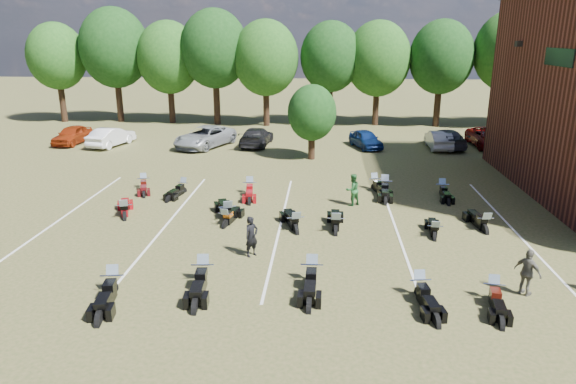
# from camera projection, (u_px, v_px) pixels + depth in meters

# --- Properties ---
(ground) EXTENTS (160.00, 160.00, 0.00)m
(ground) POSITION_uv_depth(u_px,v_px,m) (352.00, 255.00, 19.47)
(ground) COLOR brown
(ground) RESTS_ON ground
(car_0) EXTENTS (1.84, 4.12, 1.38)m
(car_0) POSITION_uv_depth(u_px,v_px,m) (72.00, 135.00, 38.88)
(car_0) COLOR maroon
(car_0) RESTS_ON ground
(car_1) EXTENTS (2.43, 4.45, 1.39)m
(car_1) POSITION_uv_depth(u_px,v_px,m) (111.00, 137.00, 38.14)
(car_1) COLOR silver
(car_1) RESTS_ON ground
(car_2) EXTENTS (4.40, 5.96, 1.50)m
(car_2) POSITION_uv_depth(u_px,v_px,m) (205.00, 137.00, 37.82)
(car_2) COLOR gray
(car_2) RESTS_ON ground
(car_3) EXTENTS (2.29, 4.81, 1.35)m
(car_3) POSITION_uv_depth(u_px,v_px,m) (257.00, 137.00, 38.29)
(car_3) COLOR black
(car_3) RESTS_ON ground
(car_4) EXTENTS (2.64, 4.07, 1.29)m
(car_4) POSITION_uv_depth(u_px,v_px,m) (366.00, 139.00, 37.58)
(car_4) COLOR navy
(car_4) RESTS_ON ground
(car_5) EXTENTS (1.45, 4.06, 1.33)m
(car_5) POSITION_uv_depth(u_px,v_px,m) (439.00, 140.00, 37.26)
(car_5) COLOR #B9B8B4
(car_5) RESTS_ON ground
(car_6) EXTENTS (2.47, 5.12, 1.41)m
(car_6) POSITION_uv_depth(u_px,v_px,m) (489.00, 138.00, 37.74)
(car_6) COLOR #610506
(car_6) RESTS_ON ground
(car_7) EXTENTS (2.65, 4.92, 1.36)m
(car_7) POSITION_uv_depth(u_px,v_px,m) (445.00, 139.00, 37.55)
(car_7) COLOR #3A393E
(car_7) RESTS_ON ground
(person_black) EXTENTS (0.66, 0.67, 1.56)m
(person_black) POSITION_uv_depth(u_px,v_px,m) (252.00, 237.00, 19.15)
(person_black) COLOR black
(person_black) RESTS_ON ground
(person_green) EXTENTS (0.97, 0.93, 1.58)m
(person_green) POSITION_uv_depth(u_px,v_px,m) (352.00, 190.00, 24.87)
(person_green) COLOR #235E2A
(person_green) RESTS_ON ground
(person_grey) EXTENTS (0.86, 0.95, 1.56)m
(person_grey) POSITION_uv_depth(u_px,v_px,m) (528.00, 272.00, 16.27)
(person_grey) COLOR #5B584E
(person_grey) RESTS_ON ground
(motorcycle_1) EXTENTS (1.00, 2.53, 1.38)m
(motorcycle_1) POSITION_uv_depth(u_px,v_px,m) (204.00, 283.00, 17.26)
(motorcycle_1) COLOR black
(motorcycle_1) RESTS_ON ground
(motorcycle_2) EXTENTS (1.13, 2.49, 1.34)m
(motorcycle_2) POSITION_uv_depth(u_px,v_px,m) (114.00, 294.00, 16.54)
(motorcycle_2) COLOR black
(motorcycle_2) RESTS_ON ground
(motorcycle_3) EXTENTS (0.82, 2.45, 1.36)m
(motorcycle_3) POSITION_uv_depth(u_px,v_px,m) (312.00, 282.00, 17.29)
(motorcycle_3) COLOR black
(motorcycle_3) RESTS_ON ground
(motorcycle_4) EXTENTS (1.00, 2.30, 1.24)m
(motorcycle_4) POSITION_uv_depth(u_px,v_px,m) (419.00, 297.00, 16.34)
(motorcycle_4) COLOR black
(motorcycle_4) RESTS_ON ground
(motorcycle_5) EXTENTS (0.95, 2.17, 1.17)m
(motorcycle_5) POSITION_uv_depth(u_px,v_px,m) (492.00, 301.00, 16.11)
(motorcycle_5) COLOR black
(motorcycle_5) RESTS_ON ground
(motorcycle_7) EXTENTS (1.49, 2.46, 1.31)m
(motorcycle_7) POSITION_uv_depth(u_px,v_px,m) (125.00, 219.00, 23.26)
(motorcycle_7) COLOR maroon
(motorcycle_7) RESTS_ON ground
(motorcycle_8) EXTENTS (1.08, 2.25, 1.20)m
(motorcycle_8) POSITION_uv_depth(u_px,v_px,m) (226.00, 227.00, 22.29)
(motorcycle_8) COLOR black
(motorcycle_8) RESTS_ON ground
(motorcycle_9) EXTENTS (1.62, 2.65, 1.41)m
(motorcycle_9) POSITION_uv_depth(u_px,v_px,m) (228.00, 221.00, 22.91)
(motorcycle_9) COLOR black
(motorcycle_9) RESTS_ON ground
(motorcycle_10) EXTENTS (0.77, 2.39, 1.33)m
(motorcycle_10) POSITION_uv_depth(u_px,v_px,m) (336.00, 233.00, 21.55)
(motorcycle_10) COLOR black
(motorcycle_10) RESTS_ON ground
(motorcycle_11) EXTENTS (1.41, 2.50, 1.33)m
(motorcycle_11) POSITION_uv_depth(u_px,v_px,m) (296.00, 232.00, 21.67)
(motorcycle_11) COLOR black
(motorcycle_11) RESTS_ON ground
(motorcycle_12) EXTENTS (1.00, 2.36, 1.27)m
(motorcycle_12) POSITION_uv_depth(u_px,v_px,m) (484.00, 232.00, 21.67)
(motorcycle_12) COLOR black
(motorcycle_12) RESTS_ON ground
(motorcycle_13) EXTENTS (0.85, 2.09, 1.14)m
(motorcycle_13) POSITION_uv_depth(u_px,v_px,m) (434.00, 239.00, 20.96)
(motorcycle_13) COLOR black
(motorcycle_13) RESTS_ON ground
(motorcycle_14) EXTENTS (1.31, 2.20, 1.17)m
(motorcycle_14) POSITION_uv_depth(u_px,v_px,m) (144.00, 189.00, 27.79)
(motorcycle_14) COLOR #460A0E
(motorcycle_14) RESTS_ON ground
(motorcycle_15) EXTENTS (1.01, 2.36, 1.27)m
(motorcycle_15) POSITION_uv_depth(u_px,v_px,m) (250.00, 194.00, 26.86)
(motorcycle_15) COLOR maroon
(motorcycle_15) RESTS_ON ground
(motorcycle_16) EXTENTS (1.12, 2.17, 1.16)m
(motorcycle_16) POSITION_uv_depth(u_px,v_px,m) (183.00, 193.00, 27.01)
(motorcycle_16) COLOR black
(motorcycle_16) RESTS_ON ground
(motorcycle_18) EXTENTS (1.36, 2.34, 1.24)m
(motorcycle_18) POSITION_uv_depth(u_px,v_px,m) (374.00, 189.00, 27.62)
(motorcycle_18) COLOR black
(motorcycle_18) RESTS_ON ground
(motorcycle_19) EXTENTS (0.96, 2.50, 1.36)m
(motorcycle_19) POSITION_uv_depth(u_px,v_px,m) (384.00, 193.00, 26.97)
(motorcycle_19) COLOR black
(motorcycle_19) RESTS_ON ground
(motorcycle_20) EXTENTS (0.70, 2.16, 1.20)m
(motorcycle_20) POSITION_uv_depth(u_px,v_px,m) (441.00, 195.00, 26.67)
(motorcycle_20) COLOR black
(motorcycle_20) RESTS_ON ground
(tree_line) EXTENTS (56.00, 6.00, 9.79)m
(tree_line) POSITION_uv_depth(u_px,v_px,m) (328.00, 54.00, 45.31)
(tree_line) COLOR black
(tree_line) RESTS_ON ground
(young_tree_midfield) EXTENTS (3.20, 3.20, 4.70)m
(young_tree_midfield) POSITION_uv_depth(u_px,v_px,m) (312.00, 113.00, 33.46)
(young_tree_midfield) COLOR black
(young_tree_midfield) RESTS_ON ground
(parking_lines) EXTENTS (20.10, 14.00, 0.01)m
(parking_lines) POSITION_uv_depth(u_px,v_px,m) (281.00, 224.00, 22.53)
(parking_lines) COLOR silver
(parking_lines) RESTS_ON ground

